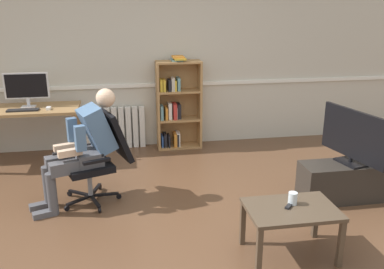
{
  "coord_description": "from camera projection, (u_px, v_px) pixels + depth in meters",
  "views": [
    {
      "loc": [
        -0.58,
        -3.41,
        2.1
      ],
      "look_at": [
        0.15,
        0.85,
        0.7
      ],
      "focal_mm": 38.84,
      "sensor_mm": 36.0,
      "label": 1
    }
  ],
  "objects": [
    {
      "name": "ground_plane",
      "position": [
        192.0,
        233.0,
        3.94
      ],
      "size": [
        18.0,
        18.0,
        0.0
      ],
      "primitive_type": "plane",
      "color": "brown"
    },
    {
      "name": "back_wall",
      "position": [
        161.0,
        55.0,
        6.01
      ],
      "size": [
        12.0,
        0.13,
        2.7
      ],
      "color": "beige",
      "rests_on": "ground_plane"
    },
    {
      "name": "computer_desk",
      "position": [
        26.0,
        116.0,
        5.46
      ],
      "size": [
        1.36,
        0.65,
        0.76
      ],
      "color": "#9E7547",
      "rests_on": "ground_plane"
    },
    {
      "name": "imac_monitor",
      "position": [
        27.0,
        87.0,
        5.42
      ],
      "size": [
        0.56,
        0.14,
        0.45
      ],
      "color": "silver",
      "rests_on": "computer_desk"
    },
    {
      "name": "keyboard",
      "position": [
        23.0,
        110.0,
        5.29
      ],
      "size": [
        0.39,
        0.12,
        0.02
      ],
      "primitive_type": "cube",
      "color": "black",
      "rests_on": "computer_desk"
    },
    {
      "name": "computer_mouse",
      "position": [
        49.0,
        108.0,
        5.36
      ],
      "size": [
        0.06,
        0.1,
        0.03
      ],
      "primitive_type": "cube",
      "color": "white",
      "rests_on": "computer_desk"
    },
    {
      "name": "bookshelf",
      "position": [
        176.0,
        106.0,
        6.07
      ],
      "size": [
        0.65,
        0.29,
        1.36
      ],
      "color": "#AD7F4C",
      "rests_on": "ground_plane"
    },
    {
      "name": "radiator",
      "position": [
        115.0,
        128.0,
        6.11
      ],
      "size": [
        0.88,
        0.08,
        0.62
      ],
      "color": "white",
      "rests_on": "ground_plane"
    },
    {
      "name": "office_chair",
      "position": [
        101.0,
        154.0,
        4.46
      ],
      "size": [
        0.79,
        0.67,
        0.98
      ],
      "rotation": [
        0.0,
        0.0,
        -1.23
      ],
      "color": "black",
      "rests_on": "ground_plane"
    },
    {
      "name": "person_seated",
      "position": [
        83.0,
        146.0,
        4.34
      ],
      "size": [
        0.98,
        0.61,
        1.23
      ],
      "rotation": [
        0.0,
        0.0,
        -1.23
      ],
      "color": "#4C4C51",
      "rests_on": "ground_plane"
    },
    {
      "name": "tv_stand",
      "position": [
        348.0,
        181.0,
        4.56
      ],
      "size": [
        1.06,
        0.37,
        0.42
      ],
      "color": "#2D2823",
      "rests_on": "ground_plane"
    },
    {
      "name": "tv_screen",
      "position": [
        354.0,
        136.0,
        4.4
      ],
      "size": [
        0.27,
        0.9,
        0.59
      ],
      "rotation": [
        0.0,
        0.0,
        1.8
      ],
      "color": "black",
      "rests_on": "tv_stand"
    },
    {
      "name": "coffee_table",
      "position": [
        291.0,
        214.0,
        3.49
      ],
      "size": [
        0.76,
        0.52,
        0.45
      ],
      "color": "#4C3D2D",
      "rests_on": "ground_plane"
    },
    {
      "name": "drinking_glass",
      "position": [
        293.0,
        198.0,
        3.51
      ],
      "size": [
        0.08,
        0.08,
        0.11
      ],
      "primitive_type": "cylinder",
      "color": "silver",
      "rests_on": "coffee_table"
    },
    {
      "name": "spare_remote",
      "position": [
        290.0,
        205.0,
        3.49
      ],
      "size": [
        0.13,
        0.13,
        0.02
      ],
      "primitive_type": "cube",
      "rotation": [
        0.0,
        0.0,
        5.53
      ],
      "color": "black",
      "rests_on": "coffee_table"
    }
  ]
}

